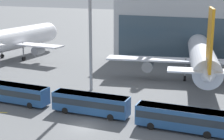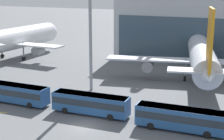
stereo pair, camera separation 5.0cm
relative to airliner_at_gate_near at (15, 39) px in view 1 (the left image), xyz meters
The scene contains 6 objects.
ground_plane 50.49m from the airliner_at_gate_near, 40.01° to the right, with size 440.00×440.00×0.00m, color slate.
airliner_at_gate_near is the anchor object (origin of this frame).
airliner_at_gate_far 48.63m from the airliner_at_gate_near, ahead, with size 38.03×39.19×15.52m.
shuttle_bus_2 37.02m from the airliner_at_gate_near, 50.28° to the right, with size 11.90×2.74×3.13m.
shuttle_bus_3 46.48m from the airliner_at_gate_near, 36.78° to the right, with size 11.97×3.10×3.13m.
shuttle_bus_4 58.03m from the airliner_at_gate_near, 28.93° to the right, with size 11.97×3.07×3.13m.
Camera 1 is at (21.64, -38.11, 18.74)m, focal length 55.00 mm.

